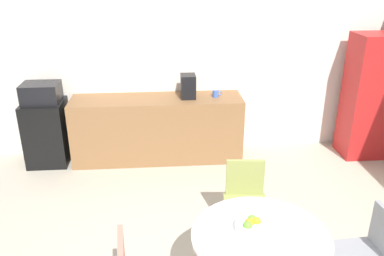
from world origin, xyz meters
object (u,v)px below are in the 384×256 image
Objects in this scene: chair_gray at (373,247)px; chair_olive at (245,192)px; round_table at (260,250)px; fruit_bowl at (252,226)px; microwave at (41,93)px; locker_cabinet at (369,97)px; mini_fridge at (47,133)px; coffee_maker at (188,86)px; mug_white at (216,94)px.

chair_olive is at bearing 134.04° from chair_gray.
round_table is 0.21m from fruit_bowl.
microwave is 1.89× the size of fruit_bowl.
fruit_bowl reaches higher than round_table.
locker_cabinet is 2.94m from chair_gray.
mini_fridge is 4.50m from locker_cabinet.
fruit_bowl is (-2.24, -2.65, -0.09)m from locker_cabinet.
microwave reaches higher than round_table.
mini_fridge is at bearing 0.00° from microwave.
mug_white is at bearing -1.19° from coffee_maker.
fruit_bowl is at bearing -84.09° from coffee_maker.
fruit_bowl is at bearing -179.80° from chair_gray.
mini_fridge is 0.57m from microwave.
round_table is at bearing -50.65° from microwave.
mini_fridge is 0.51× the size of locker_cabinet.
mug_white is (-0.90, 2.74, 0.43)m from chair_gray.
chair_olive is (2.38, -1.86, 0.08)m from mini_fridge.
locker_cabinet is 13.57× the size of mug_white.
mini_fridge is 1.85× the size of microwave.
chair_gray is 1.03m from fruit_bowl.
chair_gray is (3.24, -2.75, -0.50)m from microwave.
locker_cabinet is 5.47× the size of coffee_maker.
coffee_maker is (-1.28, 2.75, 0.54)m from chair_gray.
round_table is at bearing -128.89° from locker_cabinet.
microwave is at bearing 129.14° from fruit_bowl.
microwave reaches higher than chair_gray.
fruit_bowl is (-0.06, 0.05, 0.19)m from round_table.
chair_olive reaches higher than round_table.
microwave is at bearing 179.81° from mug_white.
microwave is 0.46× the size of round_table.
round_table is 1.26× the size of chair_olive.
coffee_maker is at bearing 177.73° from locker_cabinet.
locker_cabinet reaches higher than mug_white.
coffee_maker reaches higher than round_table.
chair_gray is (0.85, -0.88, 0.00)m from chair_olive.
mug_white is at bearing 91.63° from chair_olive.
round_table is 1.26× the size of chair_gray.
mini_fridge is 3.03m from chair_olive.
chair_gray is at bearing -71.71° from mug_white.
fruit_bowl reaches higher than chair_olive.
round_table is at bearing -41.39° from fruit_bowl.
mug_white is (0.09, 2.74, 0.16)m from fruit_bowl.
locker_cabinet reaches higher than coffee_maker.
microwave is 4.27m from chair_gray.
microwave is 3.55m from fruit_bowl.
round_table is at bearing -176.59° from chair_gray.
mini_fridge is at bearing 178.72° from locker_cabinet.
mini_fridge is 6.88× the size of mug_white.
microwave is at bearing 180.00° from coffee_maker.
chair_gray is at bearing 0.20° from fruit_bowl.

